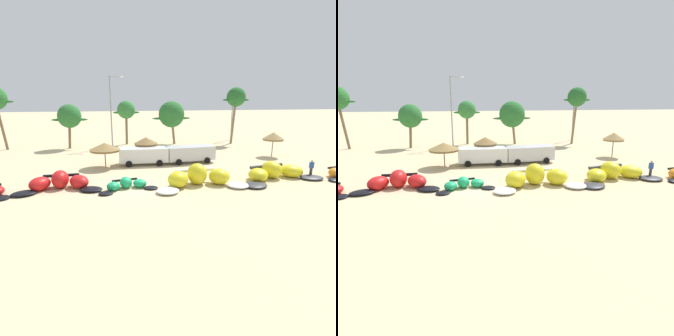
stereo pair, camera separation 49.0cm
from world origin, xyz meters
TOP-DOWN VIEW (x-y plane):
  - ground_plane at (0.00, 0.00)m, footprint 260.00×260.00m
  - kite_left at (-5.85, 0.78)m, footprint 7.06×3.28m
  - kite_left_of_center at (-0.61, -0.17)m, footprint 4.91×2.73m
  - kite_center at (5.32, -0.43)m, footprint 8.15×3.87m
  - kite_right_of_center at (12.59, 0.16)m, footprint 8.42×4.67m
  - beach_umbrella_near_van at (-2.44, 7.40)m, footprint 3.16×3.16m
  - beach_umbrella_middle at (2.09, 9.62)m, footprint 2.72×2.72m
  - beach_umbrella_near_palms at (17.68, 9.27)m, footprint 2.56×2.56m
  - parked_van at (6.73, 8.01)m, footprint 5.50×2.57m
  - parked_car_second at (1.51, 7.99)m, footprint 5.30×2.47m
  - person_near_kites at (16.16, 0.09)m, footprint 0.36×0.24m
  - palm_left at (-7.47, 19.92)m, footprint 4.94×3.30m
  - palm_left_of_gap at (0.54, 22.17)m, footprint 4.08×2.72m
  - palm_center_left at (7.36, 20.99)m, footprint 5.96×3.97m
  - palm_center_right at (17.18, 19.70)m, footprint 4.34×2.90m
  - lamppost_west at (-1.56, 19.74)m, footprint 2.02×0.24m
  - lamppost_west_center at (18.54, 23.57)m, footprint 1.85×0.24m

SIDE VIEW (x-z plane):
  - ground_plane at x=0.00m, z-range 0.00..0.00m
  - kite_left_of_center at x=-0.61m, z-range -0.11..0.81m
  - kite_left at x=-5.85m, z-range -0.17..1.26m
  - kite_right_of_center at x=12.59m, z-range -0.18..1.35m
  - kite_center at x=5.32m, z-range -0.21..1.57m
  - person_near_kites at x=16.16m, z-range 0.01..1.63m
  - parked_van at x=6.73m, z-range 0.17..2.01m
  - parked_car_second at x=1.51m, z-range 0.17..2.01m
  - beach_umbrella_near_van at x=-2.44m, z-range 0.86..3.45m
  - beach_umbrella_middle at x=2.09m, z-range 0.93..3.68m
  - beach_umbrella_near_palms at x=17.68m, z-range 1.00..3.99m
  - palm_left at x=-7.47m, z-range 1.40..7.62m
  - palm_center_left at x=7.36m, z-range 1.26..7.83m
  - lamppost_west_center at x=18.54m, z-range 0.53..8.72m
  - palm_left_of_gap at x=0.54m, z-range 1.86..8.50m
  - lamppost_west at x=-1.56m, z-range 0.57..10.62m
  - palm_center_right at x=17.18m, z-range 2.72..11.33m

